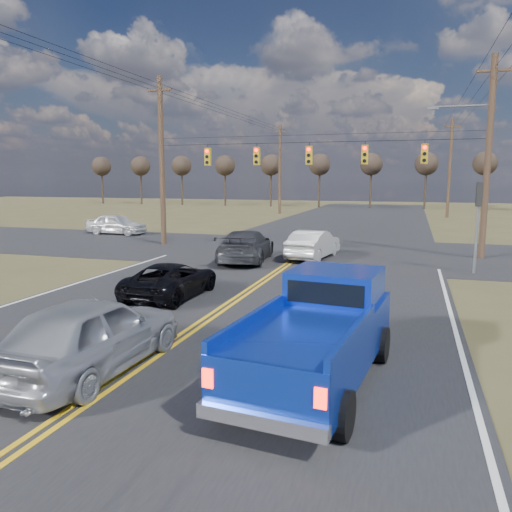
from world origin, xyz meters
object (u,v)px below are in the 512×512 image
(cross_car_west, at_px, (117,224))
(silver_suv, at_px, (91,334))
(pickup_truck, at_px, (319,333))
(black_suv, at_px, (171,280))
(white_car_queue, at_px, (313,244))
(dgrey_car_queue, at_px, (246,246))

(cross_car_west, bearing_deg, silver_suv, -147.34)
(pickup_truck, bearing_deg, cross_car_west, 136.55)
(pickup_truck, height_order, silver_suv, pickup_truck)
(black_suv, xyz_separation_m, white_car_queue, (3.09, 9.69, 0.13))
(silver_suv, relative_size, cross_car_west, 1.11)
(silver_suv, height_order, white_car_queue, silver_suv)
(silver_suv, relative_size, white_car_queue, 1.10)
(black_suv, relative_size, white_car_queue, 0.97)
(pickup_truck, bearing_deg, white_car_queue, 107.23)
(pickup_truck, relative_size, dgrey_car_queue, 1.08)
(pickup_truck, height_order, cross_car_west, pickup_truck)
(pickup_truck, relative_size, white_car_queue, 1.30)
(silver_suv, bearing_deg, cross_car_west, -56.99)
(pickup_truck, xyz_separation_m, cross_car_west, (-18.87, 22.01, -0.27))
(pickup_truck, height_order, dgrey_car_queue, pickup_truck)
(black_suv, distance_m, white_car_queue, 10.17)
(black_suv, bearing_deg, dgrey_car_queue, -89.83)
(black_suv, height_order, cross_car_west, cross_car_west)
(white_car_queue, distance_m, dgrey_car_queue, 3.54)
(black_suv, height_order, dgrey_car_queue, dgrey_car_queue)
(black_suv, bearing_deg, cross_car_west, -51.08)
(white_car_queue, relative_size, dgrey_car_queue, 0.83)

